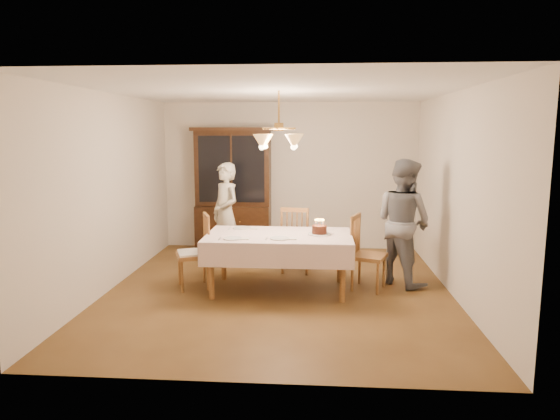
# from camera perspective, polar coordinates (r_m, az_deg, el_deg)

# --- Properties ---
(ground) EXTENTS (5.00, 5.00, 0.00)m
(ground) POSITION_cam_1_polar(r_m,az_deg,el_deg) (6.74, -0.13, -9.12)
(ground) COLOR #523617
(ground) RESTS_ON ground
(room_shell) EXTENTS (5.00, 5.00, 5.00)m
(room_shell) POSITION_cam_1_polar(r_m,az_deg,el_deg) (6.43, -0.13, 4.40)
(room_shell) COLOR white
(room_shell) RESTS_ON ground
(dining_table) EXTENTS (1.90, 1.10, 0.76)m
(dining_table) POSITION_cam_1_polar(r_m,az_deg,el_deg) (6.56, -0.13, -3.44)
(dining_table) COLOR brown
(dining_table) RESTS_ON ground
(china_hutch) EXTENTS (1.38, 0.54, 2.16)m
(china_hutch) POSITION_cam_1_polar(r_m,az_deg,el_deg) (8.83, -5.34, 2.10)
(china_hutch) COLOR black
(china_hutch) RESTS_ON ground
(chair_far_side) EXTENTS (0.49, 0.47, 1.00)m
(chair_far_side) POSITION_cam_1_polar(r_m,az_deg,el_deg) (7.48, 1.87, -3.77)
(chair_far_side) COLOR brown
(chair_far_side) RESTS_ON ground
(chair_left_end) EXTENTS (0.55, 0.56, 1.00)m
(chair_left_end) POSITION_cam_1_polar(r_m,az_deg,el_deg) (6.83, -9.84, -5.05)
(chair_left_end) COLOR brown
(chair_left_end) RESTS_ON ground
(chair_right_end) EXTENTS (0.55, 0.56, 1.00)m
(chair_right_end) POSITION_cam_1_polar(r_m,az_deg,el_deg) (6.76, 9.99, -5.29)
(chair_right_end) COLOR brown
(chair_right_end) RESTS_ON ground
(elderly_woman) EXTENTS (0.68, 0.70, 1.61)m
(elderly_woman) POSITION_cam_1_polar(r_m,az_deg,el_deg) (7.91, -6.22, -0.44)
(elderly_woman) COLOR beige
(elderly_woman) RESTS_ON ground
(adult_in_grey) EXTENTS (1.04, 1.07, 1.73)m
(adult_in_grey) POSITION_cam_1_polar(r_m,az_deg,el_deg) (7.04, 13.90, -1.34)
(adult_in_grey) COLOR slate
(adult_in_grey) RESTS_ON ground
(birthday_cake) EXTENTS (0.30, 0.30, 0.20)m
(birthday_cake) POSITION_cam_1_polar(r_m,az_deg,el_deg) (6.55, 4.52, -2.34)
(birthday_cake) COLOR white
(birthday_cake) RESTS_ON dining_table
(place_setting_near_left) EXTENTS (0.38, 0.23, 0.02)m
(place_setting_near_left) POSITION_cam_1_polar(r_m,az_deg,el_deg) (6.29, -5.33, -3.26)
(place_setting_near_left) COLOR white
(place_setting_near_left) RESTS_ON dining_table
(place_setting_near_right) EXTENTS (0.39, 0.24, 0.02)m
(place_setting_near_right) POSITION_cam_1_polar(r_m,az_deg,el_deg) (6.26, 0.08, -3.27)
(place_setting_near_right) COLOR white
(place_setting_near_right) RESTS_ON dining_table
(place_setting_far_left) EXTENTS (0.40, 0.25, 0.02)m
(place_setting_far_left) POSITION_cam_1_polar(r_m,az_deg,el_deg) (6.94, -4.27, -2.07)
(place_setting_far_left) COLOR white
(place_setting_far_left) RESTS_ON dining_table
(chandelier) EXTENTS (0.62, 0.62, 0.73)m
(chandelier) POSITION_cam_1_polar(r_m,az_deg,el_deg) (6.41, -0.13, 7.93)
(chandelier) COLOR #BF8C3F
(chandelier) RESTS_ON ground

